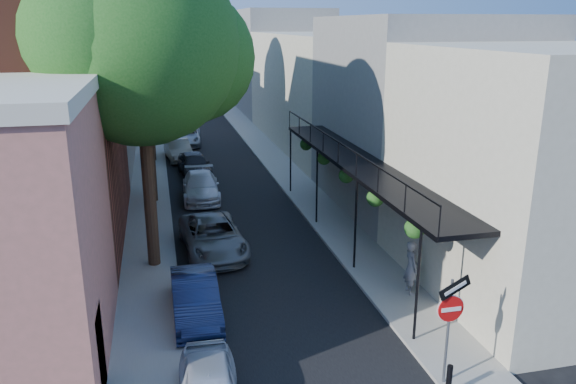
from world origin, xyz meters
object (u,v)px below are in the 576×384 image
bollard (449,380)px  oak_mid (152,59)px  parked_car_e (194,164)px  sign_post (450,313)px  oak_near (152,48)px  oak_far (151,30)px  parked_car_g (186,136)px  pedestrian (411,267)px  parked_car_f (178,150)px  parked_car_b (195,298)px  parked_car_c (213,236)px  parked_car_d (201,186)px

bollard → oak_mid: bearing=109.9°
oak_mid → parked_car_e: size_ratio=2.48×
sign_post → bollard: size_ratio=3.74×
oak_near → oak_far: size_ratio=0.96×
parked_car_g → pedestrian: size_ratio=2.61×
parked_car_e → parked_car_f: size_ratio=1.01×
oak_far → pedestrian: (7.76, -21.60, -7.23)m
bollard → oak_near: bearing=123.1°
oak_far → parked_car_f: bearing=-5.4°
parked_car_g → parked_car_b: bearing=-88.3°
oak_far → parked_car_g: (1.95, 4.60, -7.60)m
sign_post → parked_car_g: 31.26m
sign_post → parked_car_g: size_ratio=0.63×
oak_mid → parked_car_c: 9.93m
oak_near → parked_car_c: size_ratio=2.36×
oak_mid → oak_far: (0.06, 9.04, 1.20)m
parked_car_b → oak_mid: bearing=93.5°
bollard → pedestrian: bearing=74.7°
parked_car_c → parked_car_g: parked_car_c is taller
oak_mid → parked_car_c: (1.89, -7.37, -6.38)m
oak_mid → pedestrian: size_ratio=5.59×
parked_car_b → oak_near: bearing=99.7°
oak_near → parked_car_f: 18.41m
oak_mid → parked_car_d: size_ratio=2.28×
oak_near → parked_car_c: bearing=18.0°
parked_car_b → parked_car_c: parked_car_c is taller
bollard → parked_car_c: size_ratio=0.17×
oak_near → parked_car_c: (1.84, 0.60, -7.21)m
oak_mid → pedestrian: (7.83, -12.56, -6.02)m
sign_post → parked_car_f: sign_post is taller
bollard → pedestrian: 5.38m
parked_car_c → pedestrian: pedestrian is taller
parked_car_b → parked_car_c: bearing=77.7°
parked_car_b → parked_car_d: (1.18, 12.31, 0.00)m
parked_car_c → parked_car_g: 21.01m
bollard → oak_near: oak_near is taller
parked_car_b → parked_car_d: size_ratio=0.88×
oak_far → parked_car_e: 9.01m
sign_post → oak_near: size_ratio=0.26×
sign_post → oak_mid: (-6.58, 17.26, 5.02)m
parked_car_e → pedestrian: 18.06m
parked_car_c → parked_car_d: size_ratio=1.08×
pedestrian → parked_car_f: bearing=19.0°
parked_car_f → sign_post: bearing=-84.7°
sign_post → bollard: bearing=-108.6°
oak_mid → oak_far: size_ratio=0.86×
oak_far → parked_car_d: size_ratio=2.66×
parked_car_g → bollard: bearing=-77.7°
parked_car_e → oak_far: bearing=108.2°
pedestrian → oak_far: bearing=21.8°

